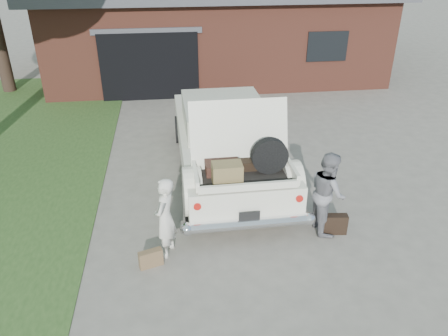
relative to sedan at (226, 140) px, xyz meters
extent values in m
plane|color=gray|center=(-0.29, -2.45, -0.82)|extent=(90.00, 90.00, 0.00)
cube|color=brown|center=(0.71, 9.05, 0.68)|extent=(12.00, 7.00, 3.00)
cube|color=black|center=(-1.79, 5.60, 0.28)|extent=(3.20, 0.30, 2.20)
cube|color=#4C4C51|center=(-1.79, 5.53, 1.43)|extent=(3.50, 0.12, 0.18)
cube|color=black|center=(4.21, 5.53, 0.78)|extent=(1.40, 0.08, 1.00)
cube|color=white|center=(0.00, 0.04, -0.14)|extent=(2.13, 5.45, 0.71)
cube|color=beige|center=(0.00, 0.36, 0.49)|extent=(1.82, 2.19, 0.56)
cube|color=black|center=(-0.02, 1.39, 0.46)|extent=(1.68, 0.11, 0.48)
cube|color=black|center=(0.01, -0.67, 0.46)|extent=(1.68, 0.11, 0.48)
cylinder|color=black|center=(-0.93, -1.82, -0.46)|extent=(0.25, 0.72, 0.72)
cylinder|color=black|center=(0.98, -1.80, -0.46)|extent=(0.25, 0.72, 0.72)
cylinder|color=black|center=(-0.98, 1.87, -0.46)|extent=(0.25, 0.72, 0.72)
cylinder|color=black|center=(0.93, 1.89, -0.46)|extent=(0.25, 0.72, 0.72)
cylinder|color=silver|center=(0.04, -2.73, -0.38)|extent=(2.23, 0.22, 0.20)
cylinder|color=#A5140F|center=(-0.86, -2.67, 0.03)|extent=(0.13, 0.11, 0.13)
cylinder|color=#A5140F|center=(0.92, -2.64, 0.03)|extent=(0.13, 0.11, 0.13)
cube|color=black|center=(0.04, -2.75, -0.22)|extent=(0.37, 0.03, 0.18)
cube|color=black|center=(0.03, -2.03, 0.24)|extent=(1.70, 1.22, 0.04)
cube|color=white|center=(-0.84, -2.04, 0.34)|extent=(0.08, 1.19, 0.20)
cube|color=white|center=(0.89, -2.01, 0.34)|extent=(0.08, 1.19, 0.20)
cube|color=white|center=(0.03, -2.62, 0.30)|extent=(1.74, 0.09, 0.13)
cube|color=white|center=(0.02, -1.61, 0.86)|extent=(1.83, 0.43, 1.21)
cube|color=#3F231B|center=(-0.33, -1.96, 0.36)|extent=(0.62, 0.41, 0.20)
cube|color=olive|center=(-0.30, -2.33, 0.44)|extent=(0.52, 0.35, 0.36)
cube|color=black|center=(0.03, -1.84, 0.34)|extent=(0.55, 0.36, 0.17)
cylinder|color=black|center=(0.50, -2.07, 0.59)|extent=(0.67, 0.18, 0.67)
imported|color=silver|center=(-1.40, -2.79, -0.09)|extent=(0.51, 0.62, 1.45)
imported|color=gray|center=(1.52, -2.44, -0.03)|extent=(0.60, 0.77, 1.57)
cube|color=brown|center=(-1.68, -3.10, -0.66)|extent=(0.42, 0.24, 0.31)
cube|color=black|center=(1.64, -2.61, -0.62)|extent=(0.52, 0.22, 0.39)
camera|label=1|loc=(-1.21, -8.90, 4.03)|focal=35.00mm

